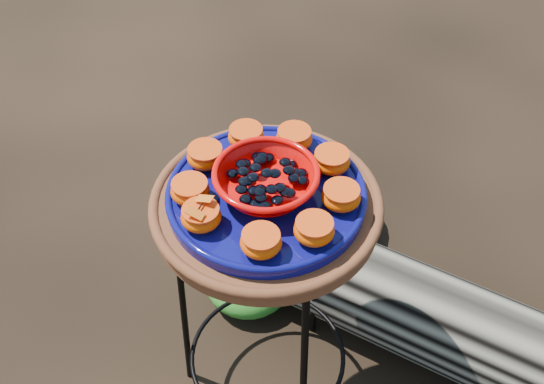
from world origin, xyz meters
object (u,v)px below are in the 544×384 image
Objects in this scene: red_bowl at (266,182)px; driftwood_log at (446,324)px; terracotta_saucer at (266,207)px; plant_stand at (267,312)px; cobalt_plate at (266,197)px.

driftwood_log is (0.33, 0.38, -0.66)m from red_bowl.
driftwood_log is at bearing 49.26° from red_bowl.
driftwood_log is (0.33, 0.38, -0.58)m from terracotta_saucer.
cobalt_plate reaches higher than plant_stand.
driftwood_log is (0.33, 0.38, -0.22)m from plant_stand.
cobalt_plate is (0.00, 0.00, 0.40)m from plant_stand.
plant_stand is 3.54× the size of red_bowl.
terracotta_saucer is at bearing 0.00° from red_bowl.
cobalt_plate is 0.80m from driftwood_log.
red_bowl is at bearing 0.00° from plant_stand.
driftwood_log is at bearing 49.26° from plant_stand.
plant_stand is 0.37m from terracotta_saucer.
cobalt_plate reaches higher than driftwood_log.
terracotta_saucer is 1.17× the size of cobalt_plate.
red_bowl is (0.00, 0.00, 0.07)m from terracotta_saucer.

